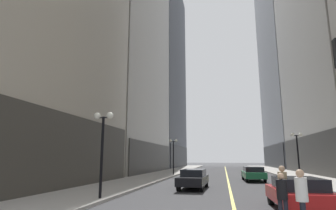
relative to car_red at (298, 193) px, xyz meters
name	(u,v)px	position (x,y,z in m)	size (l,w,h in m)	color
ground_plane	(226,173)	(-2.52, 28.68, -0.72)	(200.00, 200.00, 0.00)	#38383A
sidewalk_left	(169,172)	(-10.77, 28.68, -0.64)	(4.50, 78.00, 0.15)	#ADA8A0
sidewalk_right	(288,173)	(5.73, 28.68, -0.64)	(4.50, 78.00, 0.15)	#ADA8A0
lane_centre_stripe	(226,173)	(-2.52, 28.68, -0.71)	(0.16, 70.00, 0.01)	#E5D64C
building_left_mid	(122,61)	(-18.52, 28.18, 16.98)	(11.22, 24.00, 35.56)	#A8A399
building_left_far	(154,71)	(-19.60, 53.68, 23.50)	(13.36, 26.00, 48.59)	slate
car_red	(298,193)	(0.00, 0.00, 0.00)	(1.92, 4.23, 1.32)	#B21919
car_black	(194,178)	(-4.98, 7.59, 0.00)	(1.88, 4.69, 1.32)	black
car_green	(253,173)	(-0.19, 15.38, 0.00)	(1.91, 4.83, 1.32)	#196038
pedestrian_in_white_shirt	(302,195)	(-0.70, -3.36, 0.31)	(0.37, 0.37, 1.76)	black
pedestrian_in_black_coat	(282,195)	(-1.08, -2.51, 0.21)	(0.40, 0.40, 1.61)	black
pedestrian_in_tan_trench	(283,185)	(-0.66, -0.56, 0.33)	(0.48, 0.48, 1.79)	black
street_lamp_left_near	(103,135)	(-8.92, 1.01, 2.54)	(1.06, 0.36, 4.43)	black
street_lamp_left_far	(173,149)	(-8.92, 21.83, 2.54)	(1.06, 0.36, 4.43)	black
street_lamp_right_mid	(297,145)	(3.88, 15.30, 2.54)	(1.06, 0.36, 4.43)	black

